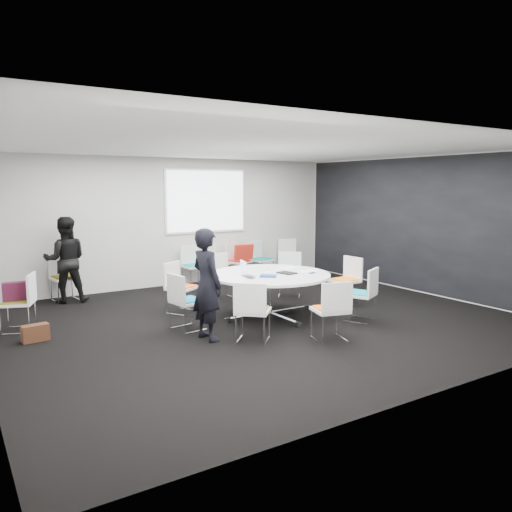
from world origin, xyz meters
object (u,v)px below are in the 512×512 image
chair_ring_a (345,290)px  chair_ring_d (182,297)px  conference_table (269,286)px  person_main (207,284)px  chair_ring_h (361,304)px  chair_spare_left (19,313)px  chair_person_back (65,286)px  brown_bag (35,333)px  chair_ring_c (222,285)px  maroon_bag (17,291)px  chair_ring_b (289,283)px  person_back (65,260)px  chair_ring_e (188,312)px  chair_back_e (289,264)px  laptop (251,276)px  chair_ring_g (330,322)px  cup (267,268)px  chair_back_c (239,269)px  chair_ring_f (253,323)px  chair_back_d (261,267)px  chair_back_a (194,274)px  chair_back_b (217,271)px

chair_ring_a → chair_ring_d: 3.02m
conference_table → person_main: bearing=-157.5°
chair_ring_h → chair_spare_left: size_ratio=1.00×
chair_ring_d → chair_person_back: bearing=-85.6°
conference_table → brown_bag: (-3.59, 0.61, -0.40)m
chair_ring_h → person_main: person_main is taller
chair_ring_c → maroon_bag: (-3.67, -0.29, 0.34)m
chair_ring_b → chair_person_back: bearing=12.2°
conference_table → chair_spare_left: size_ratio=2.32×
chair_ring_h → person_back: person_back is taller
conference_table → chair_ring_e: size_ratio=2.32×
chair_back_e → laptop: size_ratio=2.93×
chair_ring_g → brown_bag: bearing=163.3°
chair_ring_g → laptop: size_ratio=2.93×
cup → brown_bag: size_ratio=0.25×
chair_spare_left → chair_back_c: bearing=-48.6°
person_back → brown_bag: (-0.90, -2.28, -0.69)m
chair_ring_f → cup: bearing=93.6°
chair_ring_b → chair_ring_d: same height
chair_ring_a → chair_back_c: size_ratio=1.00×
chair_ring_a → chair_ring_h: (-0.59, -1.01, 0.00)m
chair_ring_d → chair_back_d: size_ratio=1.00×
chair_back_c → chair_spare_left: size_ratio=1.00×
chair_ring_e → maroon_bag: chair_ring_e is taller
chair_ring_c → chair_ring_b: bearing=153.5°
chair_ring_e → cup: size_ratio=9.78×
chair_ring_f → person_main: (-0.49, 0.44, 0.53)m
chair_ring_e → chair_back_d: same height
chair_back_a → chair_ring_a: bearing=114.4°
chair_back_c → chair_person_back: size_ratio=1.00×
chair_back_a → laptop: (-0.45, -3.13, 0.47)m
chair_back_d → maroon_bag: (-5.50, -1.75, 0.34)m
chair_ring_g → chair_back_e: same height
chair_ring_a → person_back: person_back is taller
brown_bag → chair_ring_c: bearing=15.1°
cup → brown_bag: cup is taller
person_back → chair_back_b: bearing=-164.9°
chair_back_a → chair_spare_left: (-3.72, -1.74, 0.00)m
chair_back_e → chair_back_a: bearing=20.2°
chair_ring_b → chair_spare_left: bearing=37.1°
conference_table → chair_ring_b: bearing=41.5°
chair_ring_e → chair_spare_left: (-2.19, 1.30, 0.00)m
chair_ring_a → chair_ring_h: bearing=146.0°
chair_ring_a → chair_back_a: size_ratio=1.00×
chair_back_e → chair_person_back: (-5.29, 0.04, 0.00)m
chair_back_d → chair_ring_b: bearing=59.4°
chair_ring_b → chair_back_e: size_ratio=1.00×
chair_spare_left → person_back: person_back is taller
conference_table → person_main: person_main is taller
chair_spare_left → maroon_bag: chair_spare_left is taller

